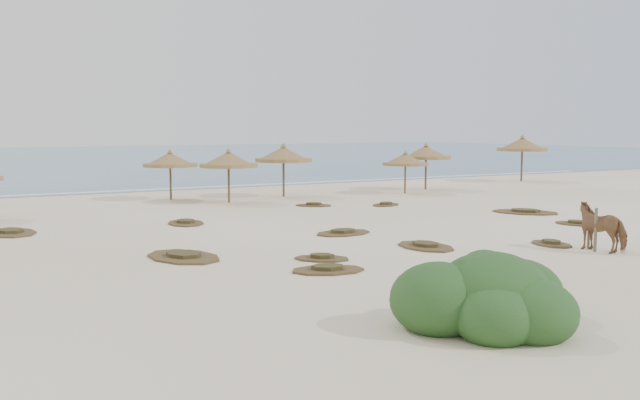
# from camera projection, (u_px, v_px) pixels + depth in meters

# --- Properties ---
(ground) EXTENTS (160.00, 160.00, 0.00)m
(ground) POSITION_uv_depth(u_px,v_px,m) (454.00, 259.00, 20.11)
(ground) COLOR #F7E6CB
(ground) RESTS_ON ground
(ocean) EXTENTS (200.00, 100.00, 0.01)m
(ocean) POSITION_uv_depth(u_px,v_px,m) (36.00, 158.00, 84.68)
(ocean) COLOR #285979
(ocean) RESTS_ON ground
(foam_line) EXTENTS (70.00, 0.60, 0.01)m
(foam_line) POSITION_uv_depth(u_px,v_px,m) (166.00, 189.00, 42.50)
(foam_line) COLOR white
(foam_line) RESTS_ON ground
(palapa_2) EXTENTS (3.43, 3.43, 2.59)m
(palapa_2) POSITION_uv_depth(u_px,v_px,m) (170.00, 160.00, 36.29)
(palapa_2) COLOR brown
(palapa_2) RESTS_ON ground
(palapa_3) EXTENTS (3.24, 3.24, 2.68)m
(palapa_3) POSITION_uv_depth(u_px,v_px,m) (229.00, 160.00, 34.75)
(palapa_3) COLOR brown
(palapa_3) RESTS_ON ground
(palapa_4) EXTENTS (3.25, 3.25, 2.86)m
(palapa_4) POSITION_uv_depth(u_px,v_px,m) (283.00, 155.00, 37.81)
(palapa_4) COLOR brown
(palapa_4) RESTS_ON ground
(palapa_5) EXTENTS (3.40, 3.40, 2.40)m
(palapa_5) POSITION_uv_depth(u_px,v_px,m) (405.00, 160.00, 39.75)
(palapa_5) COLOR brown
(palapa_5) RESTS_ON ground
(palapa_6) EXTENTS (3.59, 3.59, 2.79)m
(palapa_6) POSITION_uv_depth(u_px,v_px,m) (426.00, 153.00, 42.20)
(palapa_6) COLOR brown
(palapa_6) RESTS_ON ground
(palapa_7) EXTENTS (4.51, 4.51, 3.19)m
(palapa_7) POSITION_uv_depth(u_px,v_px,m) (522.00, 145.00, 48.54)
(palapa_7) COLOR brown
(palapa_7) RESTS_ON ground
(horse) EXTENTS (1.05, 1.82, 1.45)m
(horse) POSITION_uv_depth(u_px,v_px,m) (603.00, 227.00, 21.31)
(horse) COLOR #9A6746
(horse) RESTS_ON ground
(fence_post_near) EXTENTS (0.12, 0.12, 1.31)m
(fence_post_near) POSITION_uv_depth(u_px,v_px,m) (596.00, 230.00, 21.14)
(fence_post_near) COLOR #716554
(fence_post_near) RESTS_ON ground
(fence_post_far) EXTENTS (0.10, 0.10, 1.15)m
(fence_post_far) POSITION_uv_depth(u_px,v_px,m) (589.00, 230.00, 21.69)
(fence_post_far) COLOR #716554
(fence_post_far) RESTS_ON ground
(bush) EXTENTS (3.66, 3.22, 1.64)m
(bush) POSITION_uv_depth(u_px,v_px,m) (490.00, 299.00, 13.18)
(bush) COLOR #305725
(bush) RESTS_ON ground
(scrub_1) EXTENTS (2.26, 3.00, 0.16)m
(scrub_1) POSITION_uv_depth(u_px,v_px,m) (183.00, 256.00, 20.21)
(scrub_1) COLOR brown
(scrub_1) RESTS_ON ground
(scrub_2) EXTENTS (1.84, 1.78, 0.16)m
(scrub_2) POSITION_uv_depth(u_px,v_px,m) (322.00, 258.00, 19.95)
(scrub_2) COLOR brown
(scrub_2) RESTS_ON ground
(scrub_3) EXTENTS (2.28, 1.63, 0.16)m
(scrub_3) POSITION_uv_depth(u_px,v_px,m) (343.00, 232.00, 24.77)
(scrub_3) COLOR brown
(scrub_3) RESTS_ON ground
(scrub_4) EXTENTS (1.55, 1.96, 0.16)m
(scrub_4) POSITION_uv_depth(u_px,v_px,m) (578.00, 223.00, 27.10)
(scrub_4) COLOR brown
(scrub_4) RESTS_ON ground
(scrub_5) EXTENTS (3.06, 3.38, 0.16)m
(scrub_5) POSITION_uv_depth(u_px,v_px,m) (525.00, 212.00, 30.83)
(scrub_5) COLOR brown
(scrub_5) RESTS_ON ground
(scrub_6) EXTENTS (1.89, 2.69, 0.16)m
(scrub_6) POSITION_uv_depth(u_px,v_px,m) (10.00, 232.00, 24.82)
(scrub_6) COLOR brown
(scrub_6) RESTS_ON ground
(scrub_7) EXTENTS (2.04, 1.96, 0.16)m
(scrub_7) POSITION_uv_depth(u_px,v_px,m) (314.00, 205.00, 33.52)
(scrub_7) COLOR brown
(scrub_7) RESTS_ON ground
(scrub_9) EXTENTS (1.50, 2.24, 0.16)m
(scrub_9) POSITION_uv_depth(u_px,v_px,m) (426.00, 246.00, 21.98)
(scrub_9) COLOR brown
(scrub_9) RESTS_ON ground
(scrub_10) EXTENTS (1.96, 1.69, 0.16)m
(scrub_10) POSITION_uv_depth(u_px,v_px,m) (386.00, 204.00, 33.76)
(scrub_10) COLOR brown
(scrub_10) RESTS_ON ground
(scrub_11) EXTENTS (2.21, 1.76, 0.16)m
(scrub_11) POSITION_uv_depth(u_px,v_px,m) (328.00, 269.00, 18.34)
(scrub_11) COLOR brown
(scrub_11) RESTS_ON ground
(scrub_12) EXTENTS (1.23, 1.68, 0.16)m
(scrub_12) POSITION_uv_depth(u_px,v_px,m) (551.00, 243.00, 22.42)
(scrub_12) COLOR brown
(scrub_12) RESTS_ON ground
(scrub_13) EXTENTS (1.69, 2.27, 0.16)m
(scrub_13) POSITION_uv_depth(u_px,v_px,m) (186.00, 223.00, 27.33)
(scrub_13) COLOR brown
(scrub_13) RESTS_ON ground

